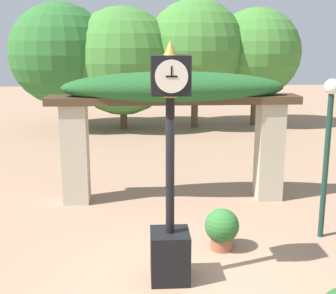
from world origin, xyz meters
name	(u,v)px	position (x,y,z in m)	size (l,w,h in m)	color
ground_plane	(191,282)	(0.00, 0.00, 0.00)	(60.00, 60.00, 0.00)	#9E7A60
pedestal_clock	(170,186)	(-0.31, 0.11, 1.50)	(0.59, 0.59, 3.59)	black
pergola	(174,105)	(0.00, 3.73, 2.20)	(5.53, 1.16, 2.92)	#BCB299
potted_plant_near_right	(222,228)	(0.66, 1.10, 0.40)	(0.60, 0.60, 0.74)	#9E563D
lamp_post	(328,133)	(2.60, 1.53, 1.97)	(0.27, 0.27, 2.94)	#19382D
tree_line	(152,55)	(-0.24, 12.64, 2.96)	(11.75, 4.38, 5.16)	brown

